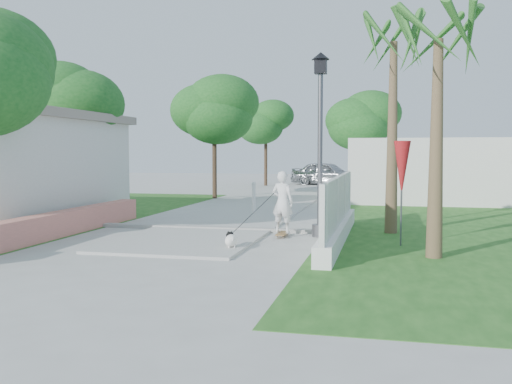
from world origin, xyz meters
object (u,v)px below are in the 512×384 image
(skateboarder, at_px, (263,210))
(dog, at_px, (231,240))
(patio_umbrella, at_px, (402,169))
(bollard, at_px, (254,197))
(parked_car, at_px, (327,174))
(street_lamp, at_px, (320,137))

(skateboarder, relative_size, dog, 4.32)
(patio_umbrella, xyz_separation_m, skateboarder, (-3.11, 0.14, -0.97))
(bollard, xyz_separation_m, parked_car, (0.70, 16.70, 0.16))
(patio_umbrella, relative_size, parked_car, 0.53)
(bollard, height_order, parked_car, parked_car)
(dog, bearing_deg, parked_car, 67.72)
(skateboarder, distance_m, parked_car, 22.07)
(skateboarder, xyz_separation_m, dog, (-0.40, -1.40, -0.51))
(street_lamp, height_order, patio_umbrella, street_lamp)
(skateboarder, bearing_deg, dog, 87.51)
(dog, bearing_deg, bollard, 75.94)
(bollard, height_order, dog, bollard)
(street_lamp, height_order, parked_car, street_lamp)
(street_lamp, xyz_separation_m, skateboarder, (-1.21, -0.86, -1.71))
(skateboarder, height_order, dog, skateboarder)
(bollard, relative_size, skateboarder, 0.48)
(street_lamp, height_order, dog, street_lamp)
(street_lamp, distance_m, skateboarder, 2.27)
(street_lamp, relative_size, bollard, 4.07)
(bollard, bearing_deg, skateboarder, -74.49)
(bollard, bearing_deg, dog, -80.82)
(dog, bearing_deg, patio_umbrella, -3.48)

